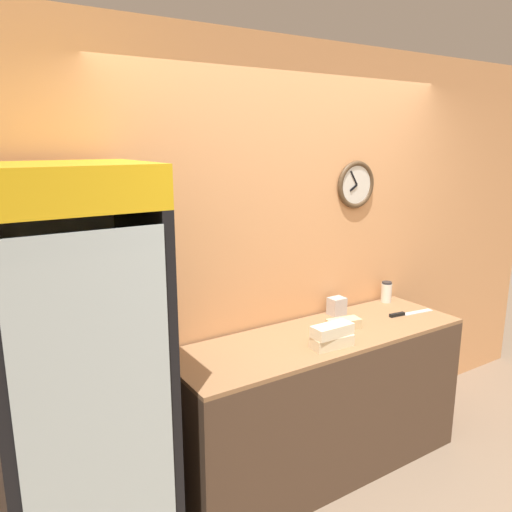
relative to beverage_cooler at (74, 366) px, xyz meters
name	(u,v)px	position (x,y,z in m)	size (l,w,h in m)	color
wall_back	(289,256)	(1.47, 0.35, 0.26)	(5.20, 0.09, 2.70)	tan
prep_counter	(320,403)	(1.47, 0.00, -0.63)	(1.94, 0.61, 0.93)	#4C3828
beverage_cooler	(74,366)	(0.00, 0.00, 0.00)	(0.70, 0.70, 2.01)	black
sandwich_stack_bottom	(332,341)	(1.39, -0.18, -0.13)	(0.26, 0.13, 0.07)	beige
sandwich_stack_middle	(332,330)	(1.39, -0.18, -0.07)	(0.25, 0.11, 0.07)	beige
sandwich_flat_left	(344,324)	(1.65, 0.00, -0.14)	(0.23, 0.13, 0.06)	tan
chefs_knife	(405,314)	(2.18, -0.03, -0.16)	(0.36, 0.08, 0.02)	silver
condiment_jar	(386,292)	(2.29, 0.24, -0.09)	(0.08, 0.08, 0.15)	silver
napkin_dispenser	(337,306)	(1.79, 0.23, -0.11)	(0.11, 0.09, 0.12)	#B7B2AD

